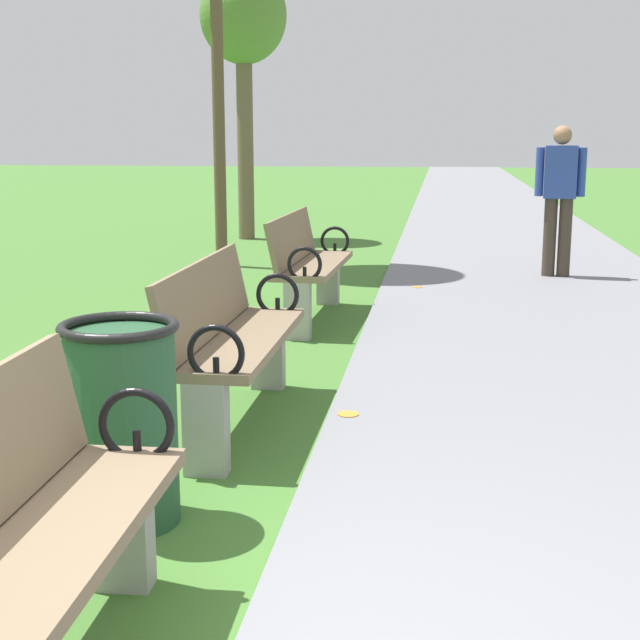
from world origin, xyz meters
name	(u,v)px	position (x,y,z in m)	size (l,w,h in m)	color
paved_walkway	(486,206)	(1.55, 18.00, 0.01)	(3.10, 44.00, 0.02)	slate
park_bench_1	(10,553)	(-0.50, 0.11, 0.49)	(0.52, 1.61, 0.90)	#7A664C
park_bench_2	(231,338)	(-0.50, 2.68, 0.49)	(0.48, 1.60, 0.90)	#7A664C
park_bench_3	(308,264)	(-0.50, 5.52, 0.49)	(0.53, 1.62, 0.90)	#7A664C
tree_2	(243,24)	(-2.29, 11.34, 3.09)	(1.25, 1.25, 3.90)	brown
pedestrian_walking	(560,193)	(1.86, 8.15, 0.93)	(0.53, 0.25, 1.62)	#3D3328
trash_bin	(123,423)	(-0.65, 1.38, 0.42)	(0.48, 0.48, 0.84)	#234C2D
scattered_leaves	(210,419)	(-0.64, 2.72, 0.01)	(5.18, 10.43, 0.02)	brown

